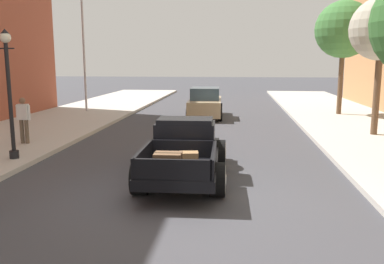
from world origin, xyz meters
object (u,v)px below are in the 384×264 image
object	(u,v)px
car_background_tan	(205,104)
pedestrian_sidewalk_left	(23,118)
flagpole	(86,13)
street_lamp_near	(9,85)
street_tree_third	(344,30)
street_tree_second	(382,30)
hotrod_truck_black	(185,149)

from	to	relation	value
car_background_tan	pedestrian_sidewalk_left	xyz separation A→B (m)	(-5.85, -8.58, 0.32)
pedestrian_sidewalk_left	flagpole	distance (m)	10.57
street_lamp_near	flagpole	xyz separation A→B (m)	(-1.86, 11.65, 3.39)
street_lamp_near	flagpole	bearing A→B (deg)	99.08
car_background_tan	street_tree_third	xyz separation A→B (m)	(7.41, 1.17, 3.97)
car_background_tan	pedestrian_sidewalk_left	bearing A→B (deg)	-124.30
car_background_tan	flagpole	xyz separation A→B (m)	(-6.86, 0.85, 5.00)
street_lamp_near	street_tree_second	distance (m)	13.55
pedestrian_sidewalk_left	street_tree_second	bearing A→B (deg)	13.97
car_background_tan	street_tree_third	distance (m)	8.48
pedestrian_sidewalk_left	street_tree_third	distance (m)	16.86
hotrod_truck_black	street_tree_second	size ratio (longest dim) A/B	0.93
flagpole	car_background_tan	bearing A→B (deg)	-7.05
pedestrian_sidewalk_left	street_tree_third	xyz separation A→B (m)	(13.26, 9.75, 3.65)
hotrod_truck_black	street_lamp_near	distance (m)	5.67
street_tree_third	street_tree_second	bearing A→B (deg)	-91.39
hotrod_truck_black	pedestrian_sidewalk_left	bearing A→B (deg)	153.54
street_tree_third	pedestrian_sidewalk_left	bearing A→B (deg)	-143.67
car_background_tan	street_lamp_near	distance (m)	12.01
street_lamp_near	street_tree_third	bearing A→B (deg)	43.98
hotrod_truck_black	street_tree_second	distance (m)	10.01
street_tree_second	pedestrian_sidewalk_left	bearing A→B (deg)	-166.03
street_tree_second	street_tree_third	world-z (taller)	street_tree_third
pedestrian_sidewalk_left	flagpole	size ratio (longest dim) A/B	0.18
car_background_tan	pedestrian_sidewalk_left	distance (m)	10.39
street_lamp_near	street_tree_second	size ratio (longest dim) A/B	0.72
car_background_tan	flagpole	size ratio (longest dim) A/B	0.48
hotrod_truck_black	street_lamp_near	xyz separation A→B (m)	(-5.36, 0.87, 1.63)
hotrod_truck_black	pedestrian_sidewalk_left	xyz separation A→B (m)	(-6.21, 3.09, 0.33)
street_lamp_near	street_tree_third	size ratio (longest dim) A/B	0.63
street_tree_second	car_background_tan	bearing A→B (deg)	143.74
pedestrian_sidewalk_left	street_lamp_near	size ratio (longest dim) A/B	0.43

